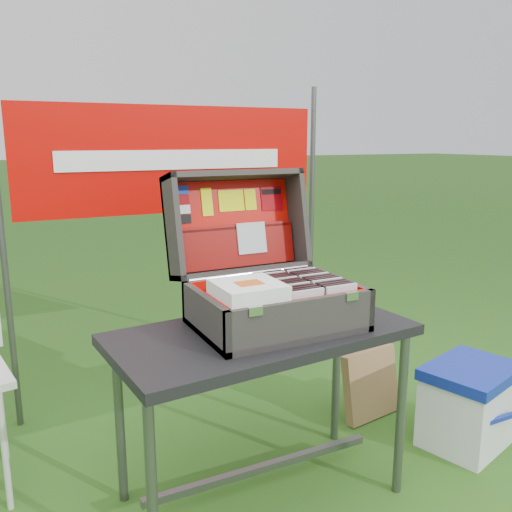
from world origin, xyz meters
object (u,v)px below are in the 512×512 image
cooler (469,405)px  cardboard_box (371,384)px  suitcase (269,252)px  table (262,415)px

cooler → cardboard_box: bearing=105.3°
suitcase → cooler: suitcase is taller
cooler → cardboard_box: size_ratio=1.23×
table → cardboard_box: bearing=17.2°
table → cooler: (1.04, -0.08, -0.16)m
suitcase → cardboard_box: size_ratio=1.70×
table → cooler: table is taller
suitcase → cardboard_box: suitcase is taller
suitcase → cooler: 1.27m
cooler → cardboard_box: (-0.25, 0.40, -0.01)m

